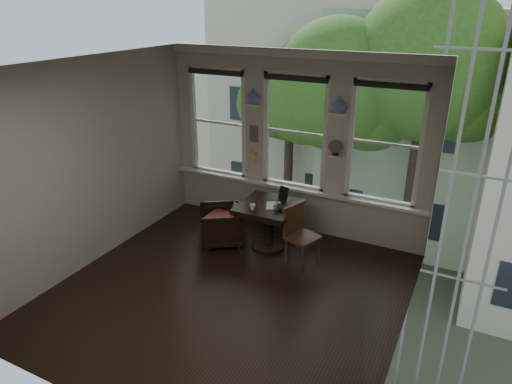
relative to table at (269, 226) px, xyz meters
The scene contains 25 objects.
ground 1.41m from the table, 87.90° to the right, with size 4.50×4.50×0.00m, color black.
ceiling 2.95m from the table, 87.90° to the right, with size 4.50×4.50×0.00m, color silver.
wall_back 1.44m from the table, 86.83° to the left, with size 4.50×4.50×0.00m, color beige.
wall_front 3.78m from the table, 89.21° to the right, with size 4.50×4.50×0.00m, color beige.
wall_left 2.82m from the table, 148.41° to the right, with size 4.50×4.50×0.00m, color beige.
wall_right 2.90m from the table, 30.48° to the right, with size 4.50×4.50×0.00m, color beige.
window_left 2.13m from the table, 147.37° to the left, with size 1.10×0.12×1.90m, color white, non-canonical shape.
window_center 1.60m from the table, 86.83° to the left, with size 1.10×0.12×1.90m, color white, non-canonical shape.
window_right 2.19m from the table, 30.87° to the left, with size 1.10×0.12×1.90m, color white, non-canonical shape.
shelf_left 2.02m from the table, 130.29° to the left, with size 0.26×0.16×0.03m, color white.
shelf_right 2.05m from the table, 45.80° to the left, with size 0.26×0.16×0.03m, color white.
intercom 1.62m from the table, 129.25° to the left, with size 0.14×0.06×0.28m, color #59544F.
sticky_notes 1.38m from the table, 129.08° to the left, with size 0.16×0.01×0.24m, color pink, non-canonical shape.
desk_fan 1.59m from the table, 45.07° to the left, with size 0.20×0.20×0.24m, color #59544F, non-canonical shape.
vase_left 2.14m from the table, 130.29° to the left, with size 0.24×0.24×0.25m, color silver.
vase_right 2.17m from the table, 45.80° to the left, with size 0.24×0.24×0.25m, color silver.
table is the anchor object (origin of this frame).
armchair_left 0.78m from the table, 164.57° to the right, with size 0.67×0.69×0.63m, color black.
cushion_red 0.78m from the table, 164.57° to the right, with size 0.45×0.45×0.06m, color maroon.
side_chair_right 0.72m from the table, 19.85° to the right, with size 0.42×0.42×0.92m, color #452D18, non-canonical shape.
laptop 0.48m from the table, 25.11° to the right, with size 0.34×0.22×0.03m, color black.
mug 0.52m from the table, 117.07° to the right, with size 0.09×0.09×0.09m, color white.
drinking_glass 0.51m from the table, 36.10° to the right, with size 0.13×0.13×0.10m, color white.
tablet 0.57m from the table, 65.26° to the left, with size 0.16×0.02×0.22m, color black.
papers 0.38m from the table, ahead, with size 0.22×0.30×0.00m, color silver.
Camera 1 is at (2.68, -4.51, 3.66)m, focal length 32.00 mm.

